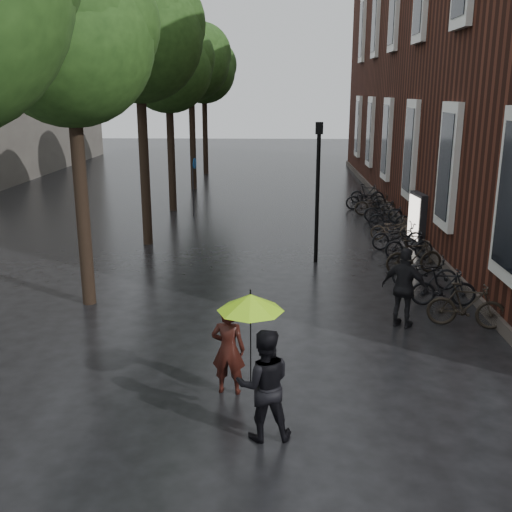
{
  "coord_description": "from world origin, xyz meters",
  "views": [
    {
      "loc": [
        0.54,
        -6.86,
        5.1
      ],
      "look_at": [
        0.06,
        6.37,
        1.43
      ],
      "focal_mm": 42.0,
      "sensor_mm": 36.0,
      "label": 1
    }
  ],
  "objects_px": {
    "parked_bicycles": "(395,230)",
    "ad_lightbox": "(417,219)",
    "pedestrian_walking": "(405,288)",
    "lamp_post": "(318,179)",
    "person_black": "(264,385)",
    "person_burgundy": "(228,349)"
  },
  "relations": [
    {
      "from": "lamp_post",
      "to": "ad_lightbox",
      "type": "bearing_deg",
      "value": 33.49
    },
    {
      "from": "pedestrian_walking",
      "to": "ad_lightbox",
      "type": "bearing_deg",
      "value": -71.53
    },
    {
      "from": "person_burgundy",
      "to": "lamp_post",
      "type": "xyz_separation_m",
      "value": [
        2.02,
        8.35,
        1.76
      ]
    },
    {
      "from": "pedestrian_walking",
      "to": "lamp_post",
      "type": "bearing_deg",
      "value": -39.69
    },
    {
      "from": "ad_lightbox",
      "to": "lamp_post",
      "type": "bearing_deg",
      "value": -152.95
    },
    {
      "from": "person_burgundy",
      "to": "lamp_post",
      "type": "bearing_deg",
      "value": -96.8
    },
    {
      "from": "pedestrian_walking",
      "to": "person_burgundy",
      "type": "bearing_deg",
      "value": 73.81
    },
    {
      "from": "person_black",
      "to": "parked_bicycles",
      "type": "distance_m",
      "value": 12.88
    },
    {
      "from": "parked_bicycles",
      "to": "ad_lightbox",
      "type": "xyz_separation_m",
      "value": [
        0.7,
        -0.05,
        0.42
      ]
    },
    {
      "from": "person_black",
      "to": "pedestrian_walking",
      "type": "distance_m",
      "value": 5.44
    },
    {
      "from": "ad_lightbox",
      "to": "person_burgundy",
      "type": "bearing_deg",
      "value": -124.01
    },
    {
      "from": "parked_bicycles",
      "to": "pedestrian_walking",
      "type": "bearing_deg",
      "value": -99.33
    },
    {
      "from": "person_black",
      "to": "parked_bicycles",
      "type": "bearing_deg",
      "value": -116.0
    },
    {
      "from": "parked_bicycles",
      "to": "ad_lightbox",
      "type": "distance_m",
      "value": 0.82
    },
    {
      "from": "person_black",
      "to": "ad_lightbox",
      "type": "height_order",
      "value": "ad_lightbox"
    },
    {
      "from": "person_black",
      "to": "pedestrian_walking",
      "type": "bearing_deg",
      "value": -130.17
    },
    {
      "from": "pedestrian_walking",
      "to": "lamp_post",
      "type": "relative_size",
      "value": 0.43
    },
    {
      "from": "person_burgundy",
      "to": "pedestrian_walking",
      "type": "relative_size",
      "value": 0.89
    },
    {
      "from": "parked_bicycles",
      "to": "lamp_post",
      "type": "relative_size",
      "value": 3.77
    },
    {
      "from": "parked_bicycles",
      "to": "ad_lightbox",
      "type": "relative_size",
      "value": 9.01
    },
    {
      "from": "person_burgundy",
      "to": "ad_lightbox",
      "type": "relative_size",
      "value": 0.91
    },
    {
      "from": "person_black",
      "to": "lamp_post",
      "type": "distance_m",
      "value": 9.97
    }
  ]
}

